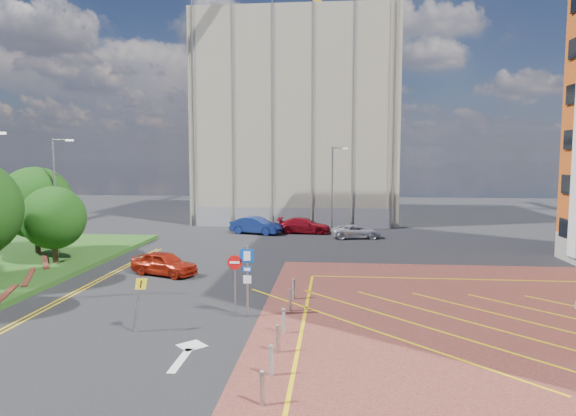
# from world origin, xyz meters

# --- Properties ---
(ground) EXTENTS (140.00, 140.00, 0.00)m
(ground) POSITION_xyz_m (0.00, 0.00, 0.00)
(ground) COLOR black
(ground) RESTS_ON ground
(retaining_wall) EXTENTS (6.06, 20.33, 0.40)m
(retaining_wall) POSITION_xyz_m (-11.80, 2.00, 0.20)
(retaining_wall) COLOR brown
(retaining_wall) RESTS_ON ground
(tree_c) EXTENTS (4.00, 4.00, 4.90)m
(tree_c) POSITION_xyz_m (-13.50, 10.00, 3.19)
(tree_c) COLOR #3D2B1C
(tree_c) RESTS_ON grass_bed
(tree_d) EXTENTS (5.00, 5.00, 6.08)m
(tree_d) POSITION_xyz_m (-16.50, 13.00, 3.87)
(tree_d) COLOR #3D2B1C
(tree_d) RESTS_ON grass_bed
(lamp_left_far) EXTENTS (1.53, 0.16, 8.00)m
(lamp_left_far) POSITION_xyz_m (-14.42, 12.00, 4.66)
(lamp_left_far) COLOR #9EA0A8
(lamp_left_far) RESTS_ON grass_bed
(lamp_back) EXTENTS (1.53, 0.16, 8.00)m
(lamp_back) POSITION_xyz_m (4.08, 28.00, 4.36)
(lamp_back) COLOR #9EA0A8
(lamp_back) RESTS_ON ground
(sign_cluster) EXTENTS (1.17, 0.12, 3.20)m
(sign_cluster) POSITION_xyz_m (0.30, 0.98, 1.95)
(sign_cluster) COLOR #9EA0A8
(sign_cluster) RESTS_ON ground
(warning_sign) EXTENTS (0.65, 0.40, 2.25)m
(warning_sign) POSITION_xyz_m (-3.52, -1.35, 1.43)
(warning_sign) COLOR #9EA0A8
(warning_sign) RESTS_ON ground
(bollard_row) EXTENTS (0.14, 11.14, 0.90)m
(bollard_row) POSITION_xyz_m (2.30, -1.67, 0.47)
(bollard_row) COLOR #9EA0A8
(bollard_row) RESTS_ON forecourt
(construction_building) EXTENTS (21.20, 19.20, 22.00)m
(construction_building) POSITION_xyz_m (0.00, 40.00, 11.00)
(construction_building) COLOR #A19A84
(construction_building) RESTS_ON ground
(construction_fence) EXTENTS (21.60, 0.06, 2.00)m
(construction_fence) POSITION_xyz_m (1.00, 30.00, 1.00)
(construction_fence) COLOR gray
(construction_fence) RESTS_ON ground
(car_red_left) EXTENTS (4.48, 3.03, 1.42)m
(car_red_left) POSITION_xyz_m (-5.86, 8.57, 0.71)
(car_red_left) COLOR #9E1D0D
(car_red_left) RESTS_ON ground
(car_blue_back) EXTENTS (5.02, 2.96, 1.56)m
(car_blue_back) POSITION_xyz_m (-2.92, 25.41, 0.78)
(car_blue_back) COLOR navy
(car_blue_back) RESTS_ON ground
(car_red_back) EXTENTS (5.05, 2.36, 1.43)m
(car_red_back) POSITION_xyz_m (1.46, 26.22, 0.71)
(car_red_back) COLOR maroon
(car_red_back) RESTS_ON ground
(car_silver_back) EXTENTS (4.54, 2.66, 1.19)m
(car_silver_back) POSITION_xyz_m (6.14, 23.71, 0.59)
(car_silver_back) COLOR silver
(car_silver_back) RESTS_ON ground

